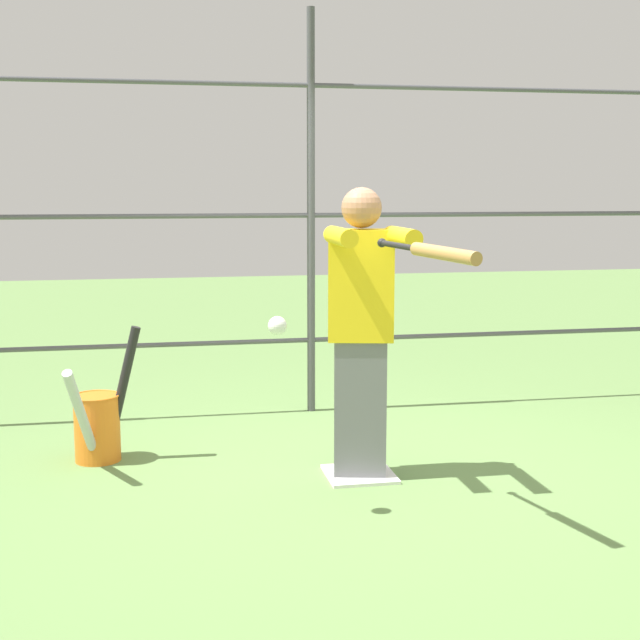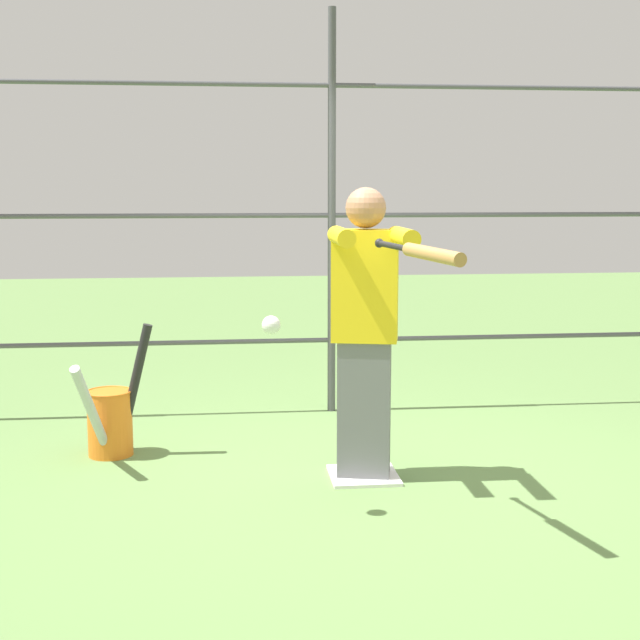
{
  "view_description": "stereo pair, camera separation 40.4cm",
  "coord_description": "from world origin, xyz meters",
  "px_view_note": "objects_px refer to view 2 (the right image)",
  "views": [
    {
      "loc": [
        1.21,
        4.98,
        1.71
      ],
      "look_at": [
        0.29,
        0.23,
        0.98
      ],
      "focal_mm": 50.0,
      "sensor_mm": 36.0,
      "label": 1
    },
    {
      "loc": [
        0.81,
        5.04,
        1.71
      ],
      "look_at": [
        0.29,
        0.23,
        0.98
      ],
      "focal_mm": 50.0,
      "sensor_mm": 36.0,
      "label": 2
    }
  ],
  "objects_px": {
    "baseball_bat_swinging": "(425,253)",
    "bat_bucket": "(111,419)",
    "softball_in_flight": "(271,325)",
    "batter": "(365,324)"
  },
  "relations": [
    {
      "from": "batter",
      "to": "baseball_bat_swinging",
      "type": "height_order",
      "value": "batter"
    },
    {
      "from": "baseball_bat_swinging",
      "to": "softball_in_flight",
      "type": "height_order",
      "value": "baseball_bat_swinging"
    },
    {
      "from": "softball_in_flight",
      "to": "bat_bucket",
      "type": "height_order",
      "value": "softball_in_flight"
    },
    {
      "from": "baseball_bat_swinging",
      "to": "batter",
      "type": "bearing_deg",
      "value": -82.03
    },
    {
      "from": "baseball_bat_swinging",
      "to": "bat_bucket",
      "type": "distance_m",
      "value": 2.56
    },
    {
      "from": "batter",
      "to": "bat_bucket",
      "type": "xyz_separation_m",
      "value": [
        1.54,
        -0.61,
        -0.68
      ]
    },
    {
      "from": "baseball_bat_swinging",
      "to": "bat_bucket",
      "type": "height_order",
      "value": "baseball_bat_swinging"
    },
    {
      "from": "softball_in_flight",
      "to": "bat_bucket",
      "type": "distance_m",
      "value": 1.71
    },
    {
      "from": "batter",
      "to": "baseball_bat_swinging",
      "type": "xyz_separation_m",
      "value": [
        -0.13,
        0.94,
        0.48
      ]
    },
    {
      "from": "bat_bucket",
      "to": "batter",
      "type": "bearing_deg",
      "value": 158.43
    }
  ]
}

